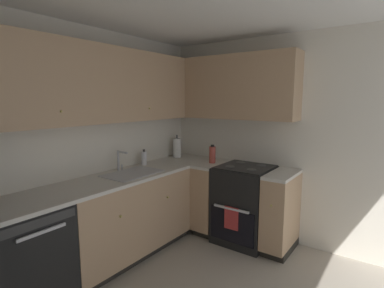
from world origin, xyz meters
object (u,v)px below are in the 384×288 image
object	(u,v)px
dishwasher	(25,259)
paper_towel_roll	(177,148)
soap_bottle	(144,158)
oven_range	(245,203)
oil_bottle	(212,154)

from	to	relation	value
dishwasher	paper_towel_roll	bearing A→B (deg)	4.23
dishwasher	paper_towel_roll	world-z (taller)	paper_towel_roll
dishwasher	soap_bottle	distance (m)	1.66
soap_bottle	oven_range	bearing A→B (deg)	-60.14
paper_towel_roll	oil_bottle	size ratio (longest dim) A/B	1.40
paper_towel_roll	oil_bottle	bearing A→B (deg)	-92.61
oven_range	soap_bottle	xyz separation A→B (m)	(-0.62, 1.07, 0.54)
oil_bottle	dishwasher	bearing A→B (deg)	168.52
oven_range	paper_towel_roll	distance (m)	1.20
soap_bottle	paper_towel_roll	xyz separation A→B (m)	(0.63, -0.02, 0.05)
oven_range	soap_bottle	bearing A→B (deg)	119.86
oven_range	oil_bottle	size ratio (longest dim) A/B	4.61
dishwasher	soap_bottle	bearing A→B (deg)	6.65
oven_range	paper_towel_roll	size ratio (longest dim) A/B	3.30
paper_towel_roll	oil_bottle	distance (m)	0.60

